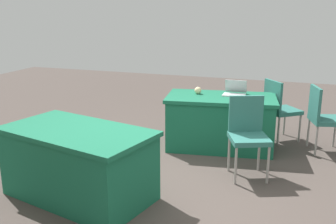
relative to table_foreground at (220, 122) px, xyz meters
name	(u,v)px	position (x,y,z in m)	size (l,w,h in m)	color
ground_plane	(152,185)	(0.47, 1.53, -0.39)	(14.40, 14.40, 0.00)	#4C423D
table_foreground	(220,122)	(0.00, 0.00, 0.00)	(1.65, 1.04, 0.77)	#196647
table_mid_left	(79,163)	(1.12, 2.02, 0.00)	(1.76, 1.22, 0.77)	#196647
chair_near_front	(279,107)	(-0.78, -0.59, 0.15)	(0.62, 0.62, 0.95)	#9E9993
chair_tucked_left	(323,115)	(-1.39, -0.30, 0.15)	(0.54, 0.54, 0.94)	#9E9993
chair_tucked_right	(248,131)	(-0.51, 0.86, 0.18)	(0.57, 0.57, 0.97)	#9E9993
laptop_silver	(235,92)	(-0.16, -0.16, 0.42)	(0.32, 0.30, 0.21)	silver
yarn_ball	(198,90)	(0.36, -0.05, 0.43)	(0.10, 0.10, 0.10)	beige
scissors_red	(257,96)	(-0.49, -0.18, 0.39)	(0.18, 0.04, 0.01)	red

